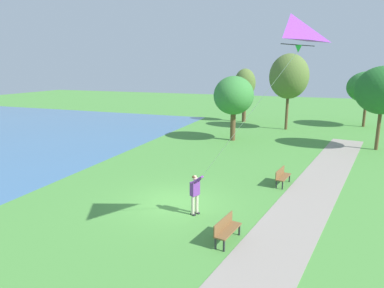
# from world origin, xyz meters

# --- Properties ---
(ground_plane) EXTENTS (120.00, 120.00, 0.00)m
(ground_plane) POSITION_xyz_m (0.00, 0.00, 0.00)
(ground_plane) COLOR #4C8E3D
(walkway_path) EXTENTS (7.70, 31.95, 0.02)m
(walkway_path) POSITION_xyz_m (5.70, 2.00, 0.01)
(walkway_path) COLOR gray
(walkway_path) RESTS_ON ground
(person_kite_flyer) EXTENTS (0.63, 0.50, 1.83)m
(person_kite_flyer) POSITION_xyz_m (1.37, -0.88, 1.05)
(person_kite_flyer) COLOR #232328
(person_kite_flyer) RESTS_ON ground
(flying_kite) EXTENTS (4.06, 2.57, 5.86)m
(flying_kite) POSITION_xyz_m (5.02, -2.60, 7.11)
(flying_kite) COLOR purple
(park_bench_near_walkway) EXTENTS (0.68, 1.55, 0.88)m
(park_bench_near_walkway) POSITION_xyz_m (3.22, -2.65, 0.51)
(park_bench_near_walkway) COLOR brown
(park_bench_near_walkway) RESTS_ON ground
(park_bench_far_walkway) EXTENTS (0.68, 1.55, 0.88)m
(park_bench_far_walkway) POSITION_xyz_m (4.38, 4.25, 0.51)
(park_bench_far_walkway) COLOR brown
(park_bench_far_walkway) RESTS_ON ground
(tree_lakeside_near) EXTENTS (4.00, 4.47, 5.68)m
(tree_lakeside_near) POSITION_xyz_m (10.24, 25.71, 4.08)
(tree_lakeside_near) COLOR brown
(tree_lakeside_near) RESTS_ON ground
(tree_treeline_left) EXTENTS (3.76, 3.60, 7.37)m
(tree_treeline_left) POSITION_xyz_m (2.85, 21.22, 5.19)
(tree_treeline_left) COLOR brown
(tree_treeline_left) RESTS_ON ground
(tree_horizon_far) EXTENTS (3.89, 3.71, 6.21)m
(tree_horizon_far) POSITION_xyz_m (10.14, 14.86, 4.45)
(tree_horizon_far) COLOR brown
(tree_horizon_far) RESTS_ON ground
(tree_treeline_center) EXTENTS (2.35, 2.26, 5.92)m
(tree_treeline_center) POSITION_xyz_m (-2.15, 24.47, 4.25)
(tree_treeline_center) COLOR brown
(tree_treeline_center) RESTS_ON ground
(tree_treeline_right) EXTENTS (3.31, 3.68, 5.40)m
(tree_treeline_right) POSITION_xyz_m (-0.86, 14.33, 3.77)
(tree_treeline_right) COLOR brown
(tree_treeline_right) RESTS_ON ground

